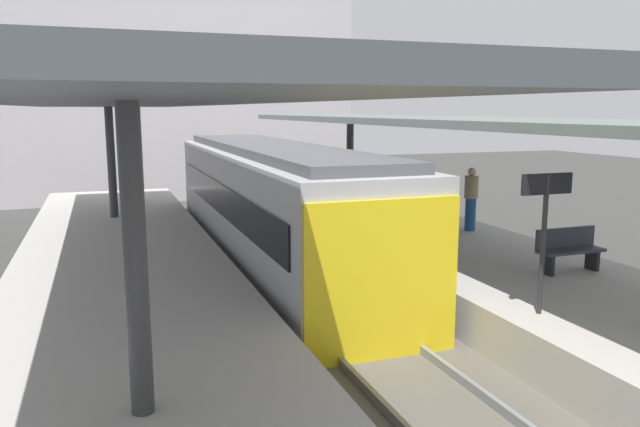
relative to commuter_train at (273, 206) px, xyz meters
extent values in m
plane|color=#383835|center=(0.00, -3.65, -1.73)|extent=(80.00, 80.00, 0.00)
cube|color=#ADA8A0|center=(-3.80, -3.65, -1.23)|extent=(4.40, 28.00, 1.00)
cube|color=#ADA8A0|center=(3.80, -3.65, -1.23)|extent=(4.40, 28.00, 1.00)
cube|color=#59544C|center=(0.00, -3.65, -1.63)|extent=(3.20, 28.00, 0.20)
cube|color=slate|center=(-0.72, -3.65, -1.46)|extent=(0.08, 28.00, 0.14)
cube|color=slate|center=(0.72, -3.65, -1.46)|extent=(0.08, 28.00, 0.14)
cube|color=#ADADB2|center=(0.00, 0.03, -0.08)|extent=(2.70, 12.93, 2.90)
cube|color=yellow|center=(0.00, -6.46, -0.23)|extent=(2.65, 0.08, 2.60)
cube|color=black|center=(-1.37, 0.03, 0.27)|extent=(0.04, 11.90, 0.76)
cube|color=black|center=(1.37, 0.03, 0.27)|extent=(0.04, 11.90, 0.76)
cube|color=#515156|center=(0.00, 0.03, 1.47)|extent=(2.16, 12.29, 0.20)
cylinder|color=#333335|center=(-3.80, -8.55, 0.90)|extent=(0.24, 0.24, 3.25)
cylinder|color=#333335|center=(-3.80, 4.05, 0.90)|extent=(0.24, 0.24, 3.25)
cube|color=#3D4247|center=(-3.80, -2.25, 2.60)|extent=(4.18, 21.00, 0.16)
cylinder|color=#333335|center=(3.80, 4.05, 0.68)|extent=(0.24, 0.24, 2.82)
cube|color=slate|center=(3.80, -2.25, 2.17)|extent=(4.18, 21.00, 0.16)
cube|color=black|center=(3.95, -5.58, -0.53)|extent=(0.08, 0.32, 0.40)
cube|color=black|center=(5.05, -5.58, -0.53)|extent=(0.08, 0.32, 0.40)
cube|color=#2D333D|center=(4.50, -5.58, -0.30)|extent=(1.40, 0.40, 0.06)
cube|color=#2D333D|center=(4.50, -5.40, -0.07)|extent=(1.40, 0.06, 0.40)
cylinder|color=#262628|center=(2.27, -7.39, 0.37)|extent=(0.08, 0.08, 2.20)
cube|color=black|center=(2.27, -7.39, 1.32)|extent=(0.90, 0.06, 0.32)
cylinder|color=navy|center=(5.03, -1.30, -0.30)|extent=(0.28, 0.28, 0.86)
cylinder|color=#998460|center=(5.03, -1.30, 0.43)|extent=(0.36, 0.36, 0.59)
sphere|color=beige|center=(5.03, -1.30, 0.83)|extent=(0.22, 0.22, 0.22)
cylinder|color=#7A337A|center=(2.98, 0.59, -0.33)|extent=(0.28, 0.28, 0.80)
cylinder|color=navy|center=(2.98, 0.59, 0.40)|extent=(0.36, 0.36, 0.66)
sphere|color=beige|center=(2.98, 0.59, 0.84)|extent=(0.22, 0.22, 0.22)
cube|color=#B7B2B7|center=(-1.31, 16.35, 3.77)|extent=(18.00, 6.00, 11.00)
camera|label=1|loc=(-4.07, -14.82, 2.43)|focal=34.09mm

